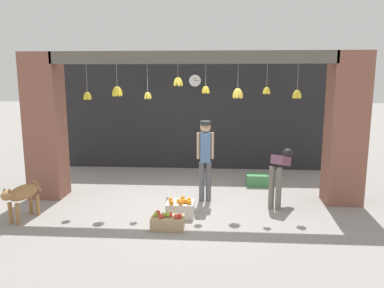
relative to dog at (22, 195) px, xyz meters
The scene contains 13 objects.
ground_plane 3.14m from the dog, 20.18° to the left, with size 60.00×60.00×0.00m, color gray.
shop_back_wall 5.12m from the dog, 54.45° to the left, with size 7.39×0.12×3.00m, color #232326.
shop_pillar_left 1.72m from the dog, 95.54° to the left, with size 0.70×0.60×3.00m, color brown.
shop_pillar_right 6.20m from the dog, 12.95° to the left, with size 0.70×0.60×3.00m, color brown.
storefront_awning 3.92m from the dog, 22.27° to the left, with size 5.49×0.32×0.95m.
dog is the anchor object (origin of this frame).
shopkeeper 3.48m from the dog, 21.75° to the left, with size 0.34×0.27×1.65m.
worker_stooping 4.79m from the dog, 13.03° to the left, with size 0.54×0.77×1.08m.
fruit_crate_oranges 2.82m from the dog, ahead, with size 0.50×0.43×0.34m.
fruit_crate_apples 2.65m from the dog, ahead, with size 0.55×0.34×0.28m.
produce_box_green 5.04m from the dog, 29.41° to the left, with size 0.49×0.40×0.27m, color #42844C.
water_bottle 2.64m from the dog, 16.79° to the left, with size 0.07×0.07×0.22m.
wall_clock 5.27m from the dog, 54.78° to the left, with size 0.33×0.03×0.33m.
Camera 1 is at (0.51, -7.18, 2.52)m, focal length 35.00 mm.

